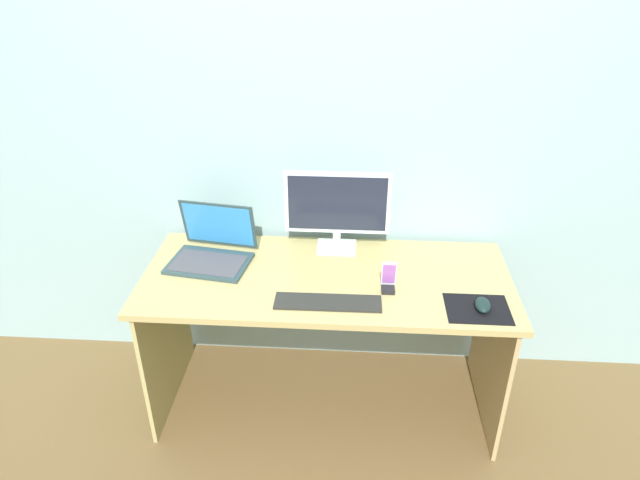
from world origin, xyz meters
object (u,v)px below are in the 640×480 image
Objects in this scene: laptop at (212,250)px; keyboard_external at (328,302)px; phone_in_dock at (388,281)px; monitor at (337,208)px; mouse at (483,305)px.

laptop reaches higher than keyboard_external.
phone_in_dock is (0.24, 0.11, 0.04)m from keyboard_external.
laptop is at bearing -165.87° from monitor.
mouse is at bearing -14.81° from laptop.
keyboard_external is (0.53, -0.30, -0.05)m from laptop.
laptop is 2.78× the size of phone_in_dock.
laptop is 0.90× the size of keyboard_external.
monitor is 4.75× the size of mouse.
laptop is (-0.55, -0.14, -0.16)m from monitor.
monitor is at bearing 124.10° from phone_in_dock.
laptop reaches higher than phone_in_dock.
phone_in_dock is (0.78, -0.19, -0.00)m from laptop.
monitor is 1.23× the size of laptop.
phone_in_dock reaches higher than keyboard_external.
monitor is 0.43m from phone_in_dock.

